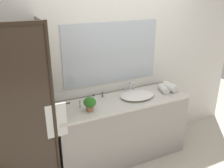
{
  "coord_description": "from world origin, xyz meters",
  "views": [
    {
      "loc": [
        -1.37,
        -2.54,
        2.25
      ],
      "look_at": [
        -0.15,
        0.0,
        1.15
      ],
      "focal_mm": 38.82,
      "sensor_mm": 36.0,
      "label": 1
    }
  ],
  "objects_px": {
    "sink_basin": "(137,95)",
    "rolled_towel_near_edge": "(170,87)",
    "amenity_bottle_lotion": "(103,94)",
    "rolled_towel_middle": "(163,89)",
    "potted_plant": "(90,103)",
    "amenity_bottle_shampoo": "(94,98)",
    "amenity_bottle_conditioner": "(80,104)",
    "faucet": "(130,88)"
  },
  "relations": [
    {
      "from": "amenity_bottle_shampoo",
      "to": "rolled_towel_middle",
      "type": "distance_m",
      "value": 1.01
    },
    {
      "from": "amenity_bottle_conditioner",
      "to": "rolled_towel_near_edge",
      "type": "distance_m",
      "value": 1.33
    },
    {
      "from": "amenity_bottle_shampoo",
      "to": "rolled_towel_near_edge",
      "type": "relative_size",
      "value": 0.37
    },
    {
      "from": "amenity_bottle_lotion",
      "to": "amenity_bottle_conditioner",
      "type": "distance_m",
      "value": 0.41
    },
    {
      "from": "potted_plant",
      "to": "rolled_towel_middle",
      "type": "relative_size",
      "value": 0.76
    },
    {
      "from": "amenity_bottle_conditioner",
      "to": "potted_plant",
      "type": "bearing_deg",
      "value": -58.6
    },
    {
      "from": "sink_basin",
      "to": "rolled_towel_middle",
      "type": "height_order",
      "value": "rolled_towel_middle"
    },
    {
      "from": "potted_plant",
      "to": "amenity_bottle_conditioner",
      "type": "height_order",
      "value": "potted_plant"
    },
    {
      "from": "faucet",
      "to": "rolled_towel_near_edge",
      "type": "distance_m",
      "value": 0.58
    },
    {
      "from": "potted_plant",
      "to": "amenity_bottle_conditioner",
      "type": "xyz_separation_m",
      "value": [
        -0.08,
        0.13,
        -0.06
      ]
    },
    {
      "from": "amenity_bottle_lotion",
      "to": "rolled_towel_middle",
      "type": "xyz_separation_m",
      "value": [
        0.85,
        -0.21,
        0.0
      ]
    },
    {
      "from": "potted_plant",
      "to": "amenity_bottle_lotion",
      "type": "bearing_deg",
      "value": 45.24
    },
    {
      "from": "sink_basin",
      "to": "amenity_bottle_conditioner",
      "type": "xyz_separation_m",
      "value": [
        -0.79,
        0.04,
        0.01
      ]
    },
    {
      "from": "rolled_towel_near_edge",
      "to": "potted_plant",
      "type": "bearing_deg",
      "value": -176.4
    },
    {
      "from": "faucet",
      "to": "rolled_towel_near_edge",
      "type": "height_order",
      "value": "faucet"
    },
    {
      "from": "amenity_bottle_conditioner",
      "to": "rolled_towel_middle",
      "type": "distance_m",
      "value": 1.22
    },
    {
      "from": "amenity_bottle_conditioner",
      "to": "rolled_towel_near_edge",
      "type": "bearing_deg",
      "value": -2.25
    },
    {
      "from": "sink_basin",
      "to": "rolled_towel_near_edge",
      "type": "height_order",
      "value": "rolled_towel_near_edge"
    },
    {
      "from": "sink_basin",
      "to": "rolled_towel_near_edge",
      "type": "xyz_separation_m",
      "value": [
        0.54,
        -0.01,
        0.03
      ]
    },
    {
      "from": "amenity_bottle_lotion",
      "to": "sink_basin",
      "type": "bearing_deg",
      "value": -25.97
    },
    {
      "from": "potted_plant",
      "to": "amenity_bottle_shampoo",
      "type": "xyz_separation_m",
      "value": [
        0.14,
        0.24,
        -0.06
      ]
    },
    {
      "from": "sink_basin",
      "to": "rolled_towel_middle",
      "type": "distance_m",
      "value": 0.43
    },
    {
      "from": "potted_plant",
      "to": "rolled_towel_near_edge",
      "type": "xyz_separation_m",
      "value": [
        1.25,
        0.08,
        -0.04
      ]
    },
    {
      "from": "potted_plant",
      "to": "amenity_bottle_lotion",
      "type": "height_order",
      "value": "potted_plant"
    },
    {
      "from": "sink_basin",
      "to": "amenity_bottle_conditioner",
      "type": "relative_size",
      "value": 5.22
    },
    {
      "from": "sink_basin",
      "to": "potted_plant",
      "type": "relative_size",
      "value": 2.8
    },
    {
      "from": "amenity_bottle_shampoo",
      "to": "rolled_towel_near_edge",
      "type": "bearing_deg",
      "value": -8.49
    },
    {
      "from": "sink_basin",
      "to": "potted_plant",
      "type": "bearing_deg",
      "value": -172.63
    },
    {
      "from": "amenity_bottle_conditioner",
      "to": "amenity_bottle_shampoo",
      "type": "xyz_separation_m",
      "value": [
        0.22,
        0.11,
        -0.0
      ]
    },
    {
      "from": "potted_plant",
      "to": "amenity_bottle_conditioner",
      "type": "distance_m",
      "value": 0.16
    },
    {
      "from": "sink_basin",
      "to": "amenity_bottle_conditioner",
      "type": "bearing_deg",
      "value": 177.2
    },
    {
      "from": "amenity_bottle_shampoo",
      "to": "rolled_towel_middle",
      "type": "bearing_deg",
      "value": -8.99
    },
    {
      "from": "amenity_bottle_lotion",
      "to": "faucet",
      "type": "bearing_deg",
      "value": -1.74
    },
    {
      "from": "amenity_bottle_conditioner",
      "to": "amenity_bottle_shampoo",
      "type": "relative_size",
      "value": 1.11
    },
    {
      "from": "potted_plant",
      "to": "rolled_towel_middle",
      "type": "height_order",
      "value": "potted_plant"
    },
    {
      "from": "amenity_bottle_lotion",
      "to": "rolled_towel_near_edge",
      "type": "distance_m",
      "value": 0.98
    },
    {
      "from": "amenity_bottle_conditioner",
      "to": "rolled_towel_middle",
      "type": "bearing_deg",
      "value": -2.11
    },
    {
      "from": "faucet",
      "to": "potted_plant",
      "type": "bearing_deg",
      "value": -158.3
    },
    {
      "from": "faucet",
      "to": "rolled_towel_near_edge",
      "type": "relative_size",
      "value": 0.79
    },
    {
      "from": "sink_basin",
      "to": "amenity_bottle_lotion",
      "type": "height_order",
      "value": "amenity_bottle_lotion"
    },
    {
      "from": "amenity_bottle_lotion",
      "to": "rolled_towel_middle",
      "type": "relative_size",
      "value": 0.39
    },
    {
      "from": "amenity_bottle_conditioner",
      "to": "rolled_towel_near_edge",
      "type": "relative_size",
      "value": 0.42
    }
  ]
}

